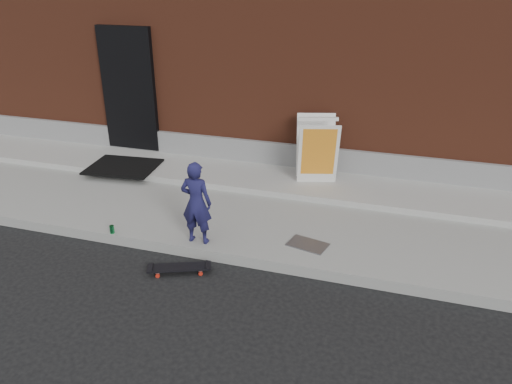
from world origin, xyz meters
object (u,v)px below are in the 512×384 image
(skateboard, at_px, (179,268))
(pizza_sign, at_px, (317,149))
(soda_can, at_px, (112,229))
(child, at_px, (196,203))

(skateboard, bearing_deg, pizza_sign, 67.88)
(soda_can, bearing_deg, pizza_sign, 46.12)
(child, height_order, soda_can, child)
(skateboard, bearing_deg, child, 87.64)
(child, height_order, pizza_sign, pizza_sign)
(skateboard, distance_m, soda_can, 1.26)
(child, bearing_deg, skateboard, 86.71)
(pizza_sign, distance_m, soda_can, 3.42)
(soda_can, bearing_deg, child, 7.08)
(child, relative_size, skateboard, 1.45)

